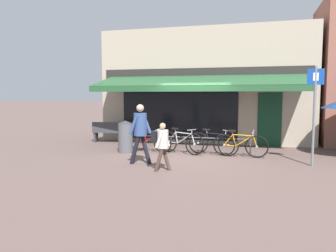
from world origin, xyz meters
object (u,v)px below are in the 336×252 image
(pedestrian_adult, at_px, (140,128))
(parking_sign, at_px, (314,106))
(bicycle_black, at_px, (213,143))
(litter_bin, at_px, (125,137))
(bicycle_red, at_px, (150,141))
(bicycle_orange, at_px, (240,145))
(bicycle_silver, at_px, (181,142))
(park_bench, at_px, (112,132))
(pedestrian_child, at_px, (161,141))

(pedestrian_adult, distance_m, parking_sign, 4.93)
(bicycle_black, height_order, litter_bin, litter_bin)
(bicycle_red, bearing_deg, bicycle_orange, 10.45)
(bicycle_silver, height_order, park_bench, park_bench)
(bicycle_red, distance_m, park_bench, 2.86)
(bicycle_silver, xyz_separation_m, pedestrian_adult, (-0.76, -1.96, 0.67))
(parking_sign, xyz_separation_m, park_bench, (-7.45, 2.72, -1.22))
(bicycle_black, xyz_separation_m, litter_bin, (-3.00, -0.41, 0.18))
(bicycle_black, xyz_separation_m, pedestrian_child, (-0.99, -2.74, 0.41))
(pedestrian_adult, bearing_deg, pedestrian_child, -30.15)
(bicycle_orange, height_order, litter_bin, litter_bin)
(bicycle_red, relative_size, pedestrian_adult, 0.97)
(pedestrian_adult, relative_size, park_bench, 1.07)
(bicycle_silver, xyz_separation_m, parking_sign, (4.03, -0.96, 1.30))
(litter_bin, bearing_deg, park_bench, 125.89)
(bicycle_red, xyz_separation_m, pedestrian_adult, (0.39, -1.99, 0.68))
(pedestrian_child, bearing_deg, pedestrian_adult, 131.36)
(bicycle_black, xyz_separation_m, park_bench, (-4.50, 1.66, 0.08))
(bicycle_silver, height_order, bicycle_black, bicycle_black)
(bicycle_red, xyz_separation_m, bicycle_silver, (1.14, -0.03, 0.01))
(litter_bin, height_order, park_bench, litter_bin)
(bicycle_orange, bearing_deg, litter_bin, -172.12)
(bicycle_black, height_order, park_bench, bicycle_black)
(pedestrian_child, relative_size, litter_bin, 1.15)
(pedestrian_adult, bearing_deg, park_bench, 134.30)
(pedestrian_adult, distance_m, litter_bin, 2.08)
(bicycle_red, xyz_separation_m, bicycle_black, (2.22, 0.07, 0.00))
(litter_bin, bearing_deg, pedestrian_adult, -54.84)
(pedestrian_adult, height_order, park_bench, pedestrian_adult)
(bicycle_black, bearing_deg, pedestrian_child, -96.22)
(park_bench, bearing_deg, bicycle_red, -44.87)
(parking_sign, bearing_deg, litter_bin, 173.85)
(bicycle_silver, bearing_deg, pedestrian_adult, -89.47)
(bicycle_orange, bearing_deg, parking_sign, -17.26)
(park_bench, bearing_deg, pedestrian_child, -59.04)
(park_bench, bearing_deg, pedestrian_adult, -62.00)
(bicycle_red, xyz_separation_m, litter_bin, (-0.77, -0.34, 0.18))
(bicycle_orange, distance_m, parking_sign, 2.56)
(bicycle_orange, height_order, pedestrian_adult, pedestrian_adult)
(park_bench, bearing_deg, bicycle_silver, -34.81)
(bicycle_silver, relative_size, bicycle_orange, 0.95)
(bicycle_silver, distance_m, parking_sign, 4.34)
(bicycle_orange, relative_size, pedestrian_child, 1.38)
(bicycle_black, distance_m, pedestrian_child, 2.94)
(parking_sign, bearing_deg, bicycle_black, 160.40)
(pedestrian_child, bearing_deg, bicycle_silver, 82.11)
(bicycle_red, bearing_deg, bicycle_black, 14.86)
(parking_sign, bearing_deg, bicycle_silver, 166.67)
(bicycle_red, height_order, pedestrian_adult, pedestrian_adult)
(bicycle_orange, xyz_separation_m, pedestrian_adult, (-2.74, -1.85, 0.67))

